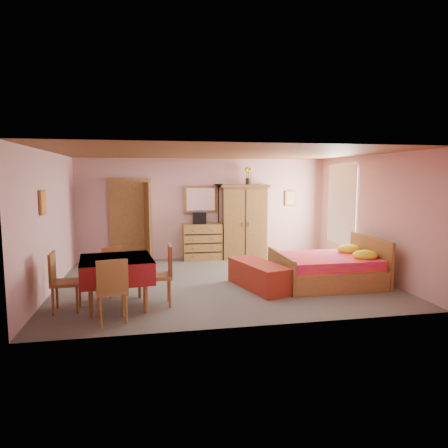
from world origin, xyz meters
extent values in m
plane|color=slate|center=(0.00, 0.00, 0.00)|extent=(6.50, 6.50, 0.00)
plane|color=brown|center=(0.00, 0.00, 2.60)|extent=(6.50, 6.50, 0.00)
cube|color=#C89291|center=(0.00, 2.50, 1.30)|extent=(6.50, 0.10, 2.60)
cube|color=#C89291|center=(0.00, -2.50, 1.30)|extent=(6.50, 0.10, 2.60)
cube|color=#C89291|center=(-3.25, 0.00, 1.30)|extent=(0.10, 5.00, 2.60)
cube|color=#C89291|center=(3.25, 0.00, 1.30)|extent=(0.10, 5.00, 2.60)
cube|color=#9E6B35|center=(-1.90, 2.47, 1.02)|extent=(1.06, 0.12, 2.15)
cube|color=white|center=(3.21, 1.20, 1.45)|extent=(0.08, 1.40, 1.95)
cube|color=orange|center=(-3.22, -0.60, 1.70)|extent=(0.04, 0.32, 0.42)
cube|color=#D8BF59|center=(2.35, 2.47, 1.55)|extent=(0.30, 0.04, 0.40)
cube|color=#A17336|center=(-0.10, 2.26, 0.47)|extent=(0.99, 0.51, 0.93)
cube|color=white|center=(-0.10, 2.47, 1.55)|extent=(0.88, 0.11, 0.70)
cube|color=black|center=(-0.17, 2.26, 1.08)|extent=(0.34, 0.25, 0.31)
cube|color=black|center=(0.34, 2.34, 0.97)|extent=(0.32, 0.32, 1.95)
cube|color=olive|center=(1.00, 2.20, 0.97)|extent=(1.28, 0.74, 1.93)
cube|color=yellow|center=(1.11, 2.27, 2.17)|extent=(0.20, 0.20, 0.47)
cube|color=#DB1585|center=(2.03, -0.54, 0.46)|extent=(2.00, 1.58, 0.92)
cube|color=maroon|center=(0.60, -0.61, 0.25)|extent=(0.93, 1.58, 0.50)
cube|color=maroon|center=(-1.98, -1.26, 0.41)|extent=(1.25, 1.25, 0.82)
cube|color=#A46F37|center=(-2.01, -1.92, 0.48)|extent=(0.51, 0.51, 0.97)
cube|color=#996633|center=(-2.05, -0.55, 0.43)|extent=(0.51, 0.51, 0.85)
cube|color=#945C32|center=(-2.76, -1.32, 0.48)|extent=(0.45, 0.45, 0.96)
cube|color=#AC6D3A|center=(-1.32, -1.28, 0.51)|extent=(0.47, 0.47, 1.02)
camera|label=1|loc=(-1.45, -7.84, 2.14)|focal=32.00mm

